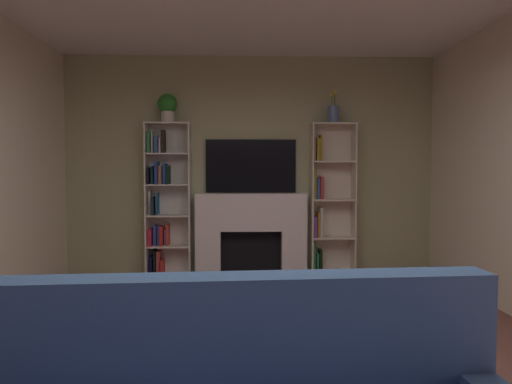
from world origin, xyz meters
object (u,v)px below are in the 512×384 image
tv (251,166)px  potted_plant (167,106)px  bookshelf_left (164,201)px  fireplace (251,232)px  bookshelf_right (327,201)px  vase_with_flowers (333,113)px

tv → potted_plant: size_ratio=3.24×
bookshelf_left → tv: bearing=3.5°
fireplace → bookshelf_right: bearing=2.1°
fireplace → vase_with_flowers: vase_with_flowers is taller
fireplace → bookshelf_left: bearing=178.2°
fireplace → bookshelf_right: (0.98, 0.04, 0.38)m
vase_with_flowers → tv: bearing=173.5°
bookshelf_left → bookshelf_right: same height
fireplace → potted_plant: 1.88m
tv → potted_plant: potted_plant is taller
potted_plant → vase_with_flowers: vase_with_flowers is taller
bookshelf_right → fireplace: bearing=-177.9°
bookshelf_left → vase_with_flowers: 2.40m
vase_with_flowers → potted_plant: bearing=-180.0°
bookshelf_left → vase_with_flowers: size_ratio=4.57×
potted_plant → tv: bearing=6.6°
fireplace → bookshelf_right: size_ratio=0.78×
bookshelf_left → bookshelf_right: size_ratio=1.00×
fireplace → potted_plant: bearing=-179.0°
tv → bookshelf_right: (0.98, -0.07, -0.45)m
fireplace → bookshelf_right: 1.05m
fireplace → tv: (0.00, 0.10, 0.83)m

